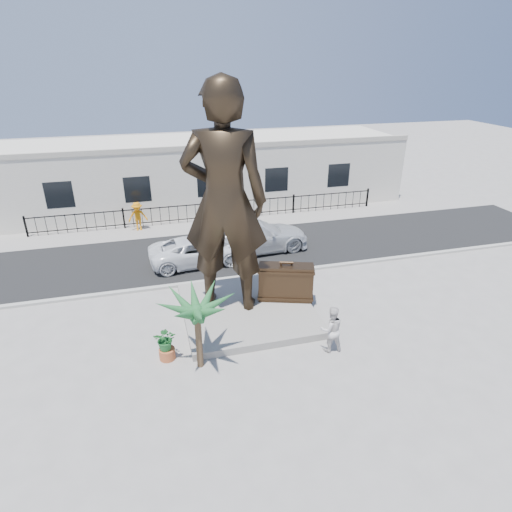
{
  "coord_description": "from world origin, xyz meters",
  "views": [
    {
      "loc": [
        -4.06,
        -13.14,
        9.6
      ],
      "look_at": [
        0.0,
        2.0,
        2.3
      ],
      "focal_mm": 30.0,
      "sensor_mm": 36.0,
      "label": 1
    }
  ],
  "objects_px": {
    "car_white": "(198,250)",
    "statue": "(224,201)",
    "tourist": "(331,329)",
    "suitcase": "(286,282)"
  },
  "relations": [
    {
      "from": "statue",
      "to": "suitcase",
      "type": "distance_m",
      "value": 4.4
    },
    {
      "from": "suitcase",
      "to": "car_white",
      "type": "distance_m",
      "value": 5.88
    },
    {
      "from": "statue",
      "to": "tourist",
      "type": "bearing_deg",
      "value": 149.2
    },
    {
      "from": "tourist",
      "to": "car_white",
      "type": "height_order",
      "value": "tourist"
    },
    {
      "from": "statue",
      "to": "suitcase",
      "type": "bearing_deg",
      "value": -166.37
    },
    {
      "from": "statue",
      "to": "tourist",
      "type": "height_order",
      "value": "statue"
    },
    {
      "from": "statue",
      "to": "car_white",
      "type": "relative_size",
      "value": 1.8
    },
    {
      "from": "car_white",
      "to": "statue",
      "type": "bearing_deg",
      "value": -177.46
    },
    {
      "from": "statue",
      "to": "car_white",
      "type": "xyz_separation_m",
      "value": [
        -0.53,
        4.81,
        -4.04
      ]
    },
    {
      "from": "statue",
      "to": "tourist",
      "type": "relative_size",
      "value": 5.01
    }
  ]
}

